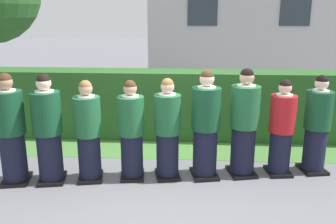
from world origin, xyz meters
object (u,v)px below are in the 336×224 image
at_px(student_front_row_3, 131,133).
at_px(student_front_row_0, 11,132).
at_px(student_front_row_5, 206,127).
at_px(student_front_row_2, 88,134).
at_px(student_front_row_8, 317,127).
at_px(student_front_row_4, 167,131).
at_px(student_in_red_blazer, 281,130).
at_px(student_front_row_1, 48,132).
at_px(student_front_row_6, 244,125).

bearing_deg(student_front_row_3, student_front_row_0, -171.35).
height_order(student_front_row_0, student_front_row_3, student_front_row_0).
bearing_deg(student_front_row_5, student_front_row_0, -172.43).
relative_size(student_front_row_2, student_front_row_8, 0.98).
distance_m(student_front_row_2, student_front_row_4, 1.19).
bearing_deg(student_in_red_blazer, student_front_row_1, -172.03).
bearing_deg(student_in_red_blazer, student_front_row_4, -172.43).
xyz_separation_m(student_front_row_6, student_in_red_blazer, (0.59, 0.06, -0.09)).
height_order(student_front_row_3, student_front_row_6, student_front_row_6).
height_order(student_front_row_2, student_front_row_3, student_front_row_2).
distance_m(student_front_row_0, student_front_row_4, 2.31).
xyz_separation_m(student_front_row_2, student_front_row_4, (1.18, 0.16, 0.01)).
xyz_separation_m(student_front_row_2, student_front_row_8, (3.52, 0.52, 0.01)).
bearing_deg(student_front_row_5, student_front_row_8, 9.58).
height_order(student_front_row_0, student_front_row_8, student_front_row_0).
relative_size(student_front_row_3, student_front_row_4, 0.98).
bearing_deg(student_front_row_8, student_front_row_2, -171.62).
xyz_separation_m(student_front_row_0, student_front_row_8, (4.63, 0.68, -0.05)).
relative_size(student_front_row_2, student_in_red_blazer, 1.02).
bearing_deg(student_front_row_0, student_front_row_4, 7.96).
relative_size(student_front_row_0, student_in_red_blazer, 1.10).
distance_m(student_front_row_1, student_front_row_5, 2.36).
bearing_deg(student_in_red_blazer, student_front_row_5, -171.65).
relative_size(student_front_row_2, student_front_row_4, 0.99).
distance_m(student_front_row_0, student_front_row_8, 4.68).
bearing_deg(student_front_row_1, student_front_row_2, 9.64).
bearing_deg(student_front_row_5, student_front_row_2, -172.83).
bearing_deg(student_front_row_2, student_front_row_4, 7.75).
relative_size(student_front_row_1, student_front_row_3, 1.08).
xyz_separation_m(student_front_row_1, student_front_row_5, (2.34, 0.32, 0.02)).
bearing_deg(student_front_row_6, student_front_row_0, -171.86).
relative_size(student_front_row_3, student_front_row_5, 0.91).
distance_m(student_front_row_3, student_front_row_4, 0.55).
bearing_deg(student_in_red_blazer, student_front_row_8, 12.10).
distance_m(student_front_row_0, student_front_row_2, 1.12).
height_order(student_front_row_2, student_front_row_8, student_front_row_8).
distance_m(student_front_row_2, student_front_row_8, 3.56).
distance_m(student_front_row_6, student_front_row_8, 1.18).
relative_size(student_front_row_3, student_front_row_6, 0.91).
bearing_deg(student_front_row_8, student_front_row_0, -171.66).
xyz_separation_m(student_front_row_2, student_front_row_3, (0.64, 0.11, -0.01)).
height_order(student_front_row_1, student_front_row_5, student_front_row_5).
bearing_deg(student_front_row_2, student_front_row_0, -171.81).
bearing_deg(student_front_row_3, student_front_row_1, -170.46).
relative_size(student_front_row_4, student_front_row_8, 0.99).
distance_m(student_front_row_0, student_in_red_blazer, 4.09).
bearing_deg(student_front_row_2, student_front_row_5, 7.17).
bearing_deg(student_front_row_4, student_front_row_2, -172.25).
bearing_deg(student_front_row_5, student_front_row_6, 10.90).
bearing_deg(student_front_row_6, student_front_row_8, 8.91).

